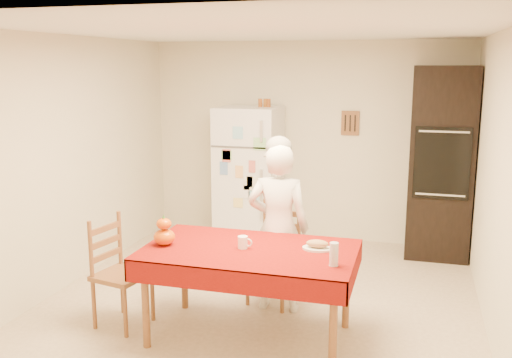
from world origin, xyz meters
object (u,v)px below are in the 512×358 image
at_px(pumpkin_lower, 164,237).
at_px(bread_plate, 317,249).
at_px(wine_glass, 334,254).
at_px(chair_far, 276,249).
at_px(coffee_mug, 243,242).
at_px(refrigerator, 249,175).
at_px(chair_left, 116,267).
at_px(seated_woman, 278,228).
at_px(dining_table, 250,257).
at_px(oven_cabinet, 441,163).

distance_m(pumpkin_lower, bread_plate, 1.25).
bearing_deg(wine_glass, pumpkin_lower, 175.36).
bearing_deg(chair_far, pumpkin_lower, -116.46).
bearing_deg(pumpkin_lower, bread_plate, 10.06).
xyz_separation_m(coffee_mug, wine_glass, (0.76, -0.20, 0.04)).
relative_size(refrigerator, chair_far, 1.79).
relative_size(chair_left, seated_woman, 0.62).
xyz_separation_m(dining_table, chair_left, (-1.17, -0.06, -0.18)).
xyz_separation_m(refrigerator, oven_cabinet, (2.28, 0.05, 0.25)).
distance_m(oven_cabinet, pumpkin_lower, 3.49).
bearing_deg(wine_glass, seated_woman, 127.19).
bearing_deg(dining_table, coffee_mug, -177.30).
height_order(seated_woman, pumpkin_lower, seated_woman).
relative_size(seated_woman, coffee_mug, 15.45).
relative_size(refrigerator, chair_left, 1.79).
bearing_deg(coffee_mug, bread_plate, 12.40).
bearing_deg(coffee_mug, chair_left, -176.91).
bearing_deg(bread_plate, refrigerator, 118.04).
relative_size(oven_cabinet, wine_glass, 12.50).
xyz_separation_m(wine_glass, bread_plate, (-0.18, 0.33, -0.08)).
bearing_deg(seated_woman, chair_far, -75.16).
bearing_deg(wine_glass, refrigerator, 118.07).
height_order(chair_far, wine_glass, chair_far).
height_order(pumpkin_lower, wine_glass, wine_glass).
distance_m(pumpkin_lower, wine_glass, 1.41).
height_order(oven_cabinet, coffee_mug, oven_cabinet).
bearing_deg(oven_cabinet, dining_table, -120.68).
distance_m(chair_far, bread_plate, 0.87).
height_order(dining_table, chair_far, chair_far).
bearing_deg(bread_plate, chair_far, 126.85).
distance_m(seated_woman, bread_plate, 0.65).
height_order(oven_cabinet, dining_table, oven_cabinet).
xyz_separation_m(chair_far, seated_woman, (0.06, -0.18, 0.26)).
distance_m(chair_left, bread_plate, 1.73).
xyz_separation_m(chair_far, chair_left, (-1.20, -0.85, 0.00)).
bearing_deg(chair_left, oven_cabinet, -33.86).
xyz_separation_m(refrigerator, chair_far, (0.78, -1.74, -0.34)).
bearing_deg(bread_plate, oven_cabinet, 67.79).
height_order(chair_far, chair_left, same).
distance_m(dining_table, pumpkin_lower, 0.72).
height_order(dining_table, pumpkin_lower, pumpkin_lower).
bearing_deg(refrigerator, bread_plate, -61.96).
relative_size(refrigerator, seated_woman, 1.10).
distance_m(seated_woman, coffee_mug, 0.63).
xyz_separation_m(pumpkin_lower, bread_plate, (1.23, 0.22, -0.06)).
xyz_separation_m(dining_table, coffee_mug, (-0.06, -0.00, 0.12)).
bearing_deg(coffee_mug, oven_cabinet, 58.44).
bearing_deg(pumpkin_lower, oven_cabinet, 50.13).
relative_size(refrigerator, wine_glass, 9.66).
height_order(refrigerator, dining_table, refrigerator).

